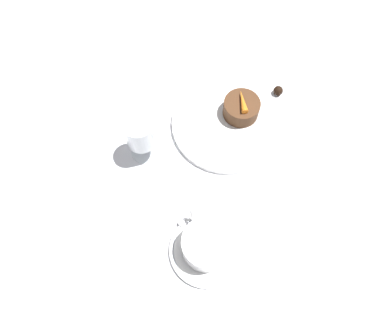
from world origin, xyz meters
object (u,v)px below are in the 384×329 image
(dinner_plate, at_px, (226,123))
(dessert_cake, at_px, (241,108))
(coffee_cup, at_px, (206,245))
(fork, at_px, (185,70))
(wine_glass, at_px, (140,134))

(dinner_plate, xyz_separation_m, dessert_cake, (0.01, -0.04, 0.03))
(dinner_plate, height_order, dessert_cake, dessert_cake)
(coffee_cup, relative_size, dessert_cake, 1.49)
(fork, bearing_deg, dinner_plate, -171.90)
(wine_glass, bearing_deg, dessert_cake, -90.57)
(coffee_cup, distance_m, fork, 0.44)
(fork, height_order, dessert_cake, dessert_cake)
(coffee_cup, xyz_separation_m, dessert_cake, (0.25, -0.20, -0.01))
(dinner_plate, relative_size, wine_glass, 2.06)
(dinner_plate, bearing_deg, dessert_cake, -75.87)
(dinner_plate, height_order, coffee_cup, coffee_cup)
(fork, bearing_deg, dessert_cake, -159.10)
(coffee_cup, relative_size, fork, 0.69)
(coffee_cup, height_order, dessert_cake, coffee_cup)
(coffee_cup, distance_m, dessert_cake, 0.32)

